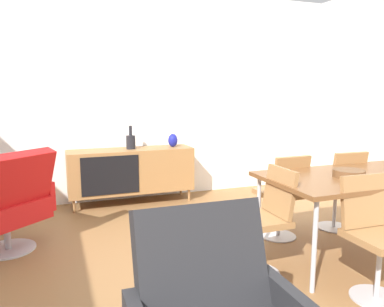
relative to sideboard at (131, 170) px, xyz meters
name	(u,v)px	position (x,y,z in m)	size (l,w,h in m)	color
ground_plane	(185,287)	(-0.06, -2.30, -0.44)	(8.32, 8.32, 0.00)	olive
wall_back	(120,96)	(-0.06, 0.30, 0.96)	(6.80, 0.12, 2.80)	white
sideboard	(131,170)	(0.00, 0.00, 0.00)	(1.60, 0.45, 0.72)	olive
vase_cobalt	(131,141)	(0.01, 0.00, 0.38)	(0.12, 0.12, 0.30)	black
vase_sculptural_dark	(173,140)	(0.57, 0.00, 0.37)	(0.13, 0.13, 0.18)	navy
dining_table	(356,179)	(1.51, -2.29, 0.26)	(1.60, 0.90, 0.74)	brown
wooden_bowl_on_table	(349,173)	(1.38, -2.34, 0.33)	(0.26, 0.26, 0.06)	brown
dining_chair_back_right	(340,187)	(1.85, -1.74, 0.03)	(0.43, 0.45, 0.86)	#9E7042
dining_chair_back_left	(283,193)	(1.16, -1.74, 0.03)	(0.41, 0.43, 0.86)	#9E7042
dining_chair_near_window	(265,217)	(0.62, -2.29, 0.03)	(0.43, 0.40, 0.86)	#9E7042
dining_chair_front_left	(375,232)	(1.16, -2.85, 0.03)	(0.41, 0.43, 0.86)	#9E7042
lounge_chair_red	(9,202)	(-1.33, -1.15, 0.03)	(0.91, 0.91, 0.95)	red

